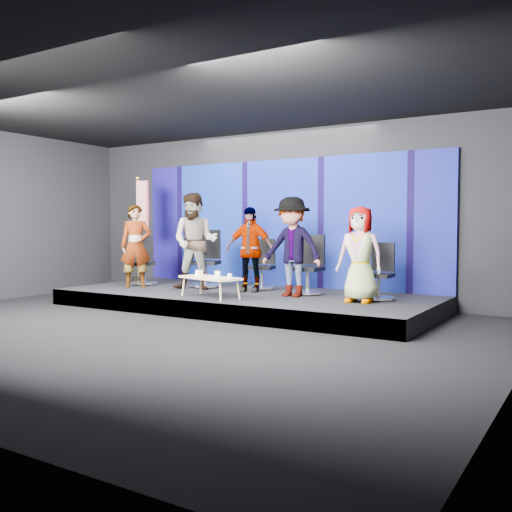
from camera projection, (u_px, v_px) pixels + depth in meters
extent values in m
plane|color=black|center=(153.00, 329.00, 8.49)|extent=(10.00, 10.00, 0.00)
cube|color=black|center=(283.00, 216.00, 11.80)|extent=(10.00, 0.02, 3.50)
cube|color=black|center=(151.00, 91.00, 8.31)|extent=(10.00, 8.00, 0.02)
cube|color=black|center=(244.00, 300.00, 10.61)|extent=(7.00, 3.00, 0.30)
cube|color=#150757|center=(282.00, 223.00, 11.76)|extent=(7.00, 0.08, 2.60)
cylinder|color=silver|center=(144.00, 283.00, 11.98)|extent=(0.82, 0.82, 0.06)
cylinder|color=silver|center=(144.00, 273.00, 11.96)|extent=(0.07, 0.07, 0.39)
cube|color=black|center=(144.00, 264.00, 11.95)|extent=(0.66, 0.66, 0.07)
cube|color=black|center=(143.00, 248.00, 12.16)|extent=(0.34, 0.34, 0.53)
imported|color=black|center=(136.00, 246.00, 11.49)|extent=(0.71, 0.71, 1.67)
cylinder|color=silver|center=(206.00, 286.00, 11.47)|extent=(0.84, 0.84, 0.07)
cylinder|color=silver|center=(205.00, 273.00, 11.46)|extent=(0.08, 0.08, 0.43)
cube|color=black|center=(205.00, 263.00, 11.45)|extent=(0.67, 0.67, 0.08)
cube|color=black|center=(209.00, 244.00, 11.69)|extent=(0.47, 0.22, 0.60)
imported|color=black|center=(195.00, 241.00, 11.01)|extent=(1.10, 0.98, 1.87)
cylinder|color=silver|center=(262.00, 288.00, 11.12)|extent=(0.67, 0.67, 0.06)
cylinder|color=silver|center=(262.00, 277.00, 11.11)|extent=(0.06, 0.06, 0.37)
cube|color=black|center=(262.00, 268.00, 11.10)|extent=(0.54, 0.54, 0.06)
cube|color=black|center=(265.00, 252.00, 11.30)|extent=(0.41, 0.14, 0.51)
imported|color=black|center=(250.00, 249.00, 10.70)|extent=(1.00, 0.60, 1.59)
cylinder|color=silver|center=(308.00, 293.00, 10.29)|extent=(0.61, 0.61, 0.06)
cylinder|color=silver|center=(308.00, 280.00, 10.28)|extent=(0.07, 0.07, 0.40)
cube|color=black|center=(308.00, 269.00, 10.27)|extent=(0.49, 0.49, 0.07)
cube|color=black|center=(314.00, 250.00, 10.46)|extent=(0.44, 0.06, 0.55)
imported|color=black|center=(292.00, 247.00, 9.92)|extent=(1.13, 0.66, 1.74)
cylinder|color=silver|center=(378.00, 299.00, 9.48)|extent=(0.55, 0.55, 0.05)
cylinder|color=silver|center=(379.00, 286.00, 9.47)|extent=(0.06, 0.06, 0.36)
cube|color=black|center=(379.00, 275.00, 9.46)|extent=(0.44, 0.44, 0.06)
cube|color=black|center=(383.00, 257.00, 9.63)|extent=(0.40, 0.05, 0.50)
imported|color=black|center=(360.00, 254.00, 9.17)|extent=(0.77, 0.50, 1.55)
cube|color=tan|center=(210.00, 278.00, 9.81)|extent=(1.26, 0.79, 0.04)
cylinder|color=tan|center=(183.00, 287.00, 10.06)|extent=(0.03, 0.03, 0.32)
cylinder|color=tan|center=(201.00, 285.00, 10.32)|extent=(0.03, 0.03, 0.32)
cylinder|color=tan|center=(220.00, 292.00, 9.31)|extent=(0.03, 0.03, 0.32)
cylinder|color=tan|center=(238.00, 290.00, 9.57)|extent=(0.03, 0.03, 0.32)
cylinder|color=silver|center=(201.00, 273.00, 10.14)|extent=(0.08, 0.08, 0.09)
cylinder|color=silver|center=(198.00, 273.00, 9.97)|extent=(0.09, 0.09, 0.10)
cylinder|color=silver|center=(217.00, 274.00, 9.82)|extent=(0.08, 0.08, 0.10)
cylinder|color=silver|center=(218.00, 274.00, 9.65)|extent=(0.09, 0.09, 0.11)
cylinder|color=silver|center=(230.00, 276.00, 9.47)|extent=(0.07, 0.07, 0.08)
cylinder|color=black|center=(139.00, 279.00, 12.68)|extent=(0.31, 0.31, 0.10)
cylinder|color=gold|center=(138.00, 229.00, 12.62)|extent=(0.04, 0.04, 2.14)
sphere|color=gold|center=(138.00, 178.00, 12.57)|extent=(0.11, 0.11, 0.11)
cube|color=#B61424|center=(142.00, 204.00, 12.45)|extent=(0.37, 0.14, 1.02)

